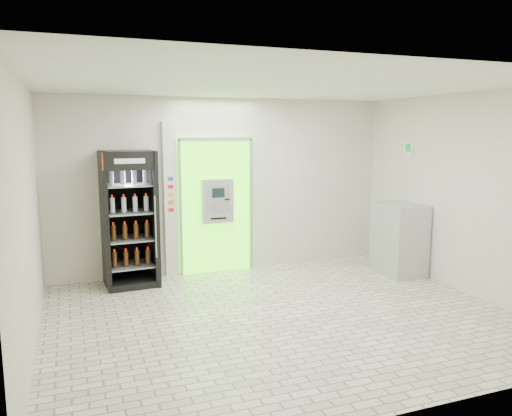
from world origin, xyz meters
TOP-DOWN VIEW (x-y plane):
  - ground at (0.00, 0.00)m, footprint 6.00×6.00m
  - room_shell at (0.00, 0.00)m, footprint 6.00×6.00m
  - atm_assembly at (-0.20, 2.41)m, footprint 1.30×0.24m
  - pillar at (-0.98, 2.45)m, footprint 0.22×0.11m
  - beverage_cooler at (-1.70, 2.14)m, footprint 0.84×0.78m
  - steel_cabinet at (2.69, 1.16)m, footprint 0.65×0.94m
  - exit_sign at (2.99, 1.40)m, footprint 0.02×0.22m

SIDE VIEW (x-z plane):
  - ground at x=0.00m, z-range 0.00..0.00m
  - steel_cabinet at x=2.69m, z-range 0.00..1.21m
  - beverage_cooler at x=-1.70m, z-range -0.04..2.09m
  - atm_assembly at x=-0.20m, z-range 0.01..2.34m
  - pillar at x=-0.98m, z-range 0.00..2.60m
  - room_shell at x=0.00m, z-range -1.16..4.84m
  - exit_sign at x=2.99m, z-range 1.99..2.25m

